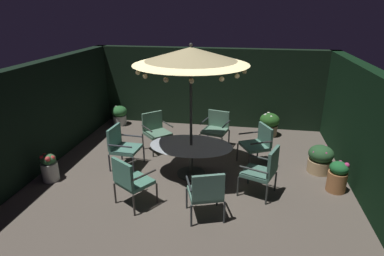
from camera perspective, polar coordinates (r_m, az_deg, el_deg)
name	(u,v)px	position (r m, az deg, el deg)	size (l,w,h in m)	color
ground_plane	(192,173)	(7.18, 0.01, -8.13)	(7.23, 6.88, 0.02)	#584F45
hedge_backdrop_rear	(211,87)	(9.81, 3.36, 7.31)	(7.23, 0.30, 2.36)	black
hedge_backdrop_left	(43,114)	(8.01, -25.20, 2.21)	(0.30, 6.88, 2.36)	black
hedge_backdrop_right	(369,134)	(7.01, 29.11, -0.95)	(0.30, 6.88, 2.36)	black
patio_dining_table	(191,150)	(6.87, -0.17, -4.06)	(1.79, 1.22, 0.71)	#2D302D
patio_umbrella	(191,56)	(6.30, -0.19, 12.79)	(2.30, 2.30, 2.83)	#313130
patio_chair_north	(130,179)	(5.93, -11.00, -8.96)	(0.81, 0.80, 0.97)	#322F2B
patio_chair_northeast	(206,192)	(5.49, 2.57, -11.32)	(0.75, 0.72, 0.95)	#2B3133
patio_chair_east	(264,169)	(6.28, 12.77, -7.22)	(0.77, 0.75, 1.02)	#2B312F
patio_chair_southeast	(258,142)	(7.46, 11.82, -2.48)	(0.79, 0.83, 0.96)	#312D2F
patio_chair_south	(216,127)	(8.27, 4.36, 0.22)	(0.75, 0.74, 0.95)	#2D3034
patio_chair_southwest	(156,129)	(8.17, -6.55, -0.17)	(0.85, 0.84, 0.97)	#2F312E
patio_chair_west	(122,144)	(7.41, -12.49, -2.91)	(0.65, 0.69, 0.97)	#292C32
potted_plant_right_near	(320,159)	(7.64, 22.03, -5.12)	(0.54, 0.54, 0.63)	tan
potted_plant_back_left	(269,124)	(9.36, 13.70, 0.78)	(0.55, 0.55, 0.66)	#857052
potted_plant_left_far	(50,167)	(7.40, -24.19, -6.41)	(0.34, 0.34, 0.61)	beige
potted_plant_back_right	(119,115)	(10.20, -12.89, 2.36)	(0.48, 0.48, 0.60)	beige
potted_plant_front_corner	(338,176)	(7.01, 24.65, -7.86)	(0.38, 0.38, 0.65)	#A96C3E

